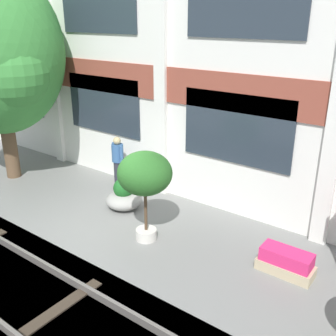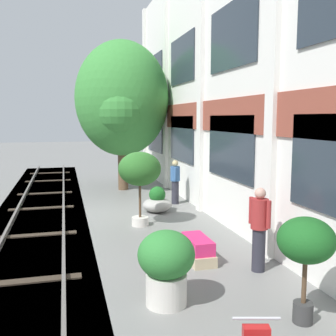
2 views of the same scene
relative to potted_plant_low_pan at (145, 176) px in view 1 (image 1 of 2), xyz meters
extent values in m
plane|color=slate|center=(-1.29, -0.37, -1.56)|extent=(80.00, 80.00, 0.00)
cube|color=silver|center=(-1.29, 2.55, 2.76)|extent=(17.84, 0.50, 8.64)
cube|color=brown|center=(-1.29, 2.28, 1.54)|extent=(17.84, 0.06, 0.90)
cube|color=silver|center=(-5.75, 2.24, 2.76)|extent=(0.36, 0.16, 8.64)
cube|color=silver|center=(-1.29, 2.24, 2.76)|extent=(0.36, 0.16, 8.64)
cube|color=#28333D|center=(-7.98, 2.27, 0.69)|extent=(2.85, 0.04, 1.70)
cube|color=#28333D|center=(-3.52, 2.27, 0.69)|extent=(2.85, 0.04, 1.70)
cube|color=#28333D|center=(0.94, 2.27, 0.69)|extent=(2.85, 0.04, 1.70)
cube|color=#28333D|center=(-7.98, 2.27, 3.59)|extent=(2.85, 0.04, 1.70)
cube|color=#28333D|center=(-3.52, 2.27, 3.59)|extent=(2.85, 0.04, 1.70)
cube|color=#4C473F|center=(-1.29, -2.82, -1.70)|extent=(25.84, 2.80, 0.28)
cube|color=#605B56|center=(-1.29, -2.10, -1.48)|extent=(25.84, 0.07, 0.15)
cube|color=#382D23|center=(0.26, -2.82, -1.54)|extent=(0.24, 2.10, 0.03)
cylinder|color=brown|center=(-5.76, 0.37, -0.30)|extent=(0.43, 0.43, 2.52)
sphere|color=#388438|center=(-4.79, 0.17, 1.79)|extent=(2.12, 2.12, 2.12)
cylinder|color=beige|center=(0.00, 0.00, -1.44)|extent=(0.48, 0.48, 0.25)
cylinder|color=#4C3826|center=(0.00, 0.00, -0.72)|extent=(0.07, 0.07, 1.19)
ellipsoid|color=#286023|center=(0.00, 0.00, 0.06)|extent=(1.19, 1.19, 0.95)
cube|color=tan|center=(3.02, 0.68, -1.45)|extent=(1.10, 0.49, 0.23)
cube|color=#DB2866|center=(3.02, 0.68, -1.19)|extent=(0.99, 0.43, 0.28)
ellipsoid|color=gray|center=(-1.46, 0.85, -1.33)|extent=(0.95, 0.95, 0.45)
sphere|color=#19561E|center=(-1.46, 0.85, -0.99)|extent=(0.53, 0.53, 0.53)
cylinder|color=#282833|center=(-2.50, 1.74, -1.15)|extent=(0.26, 0.26, 0.82)
cylinder|color=#33598C|center=(-2.50, 1.74, -0.48)|extent=(0.34, 0.34, 0.51)
sphere|color=tan|center=(-2.50, 1.74, -0.11)|extent=(0.22, 0.22, 0.22)
cylinder|color=#33598C|center=(-2.71, 1.80, -0.45)|extent=(0.09, 0.09, 0.46)
cylinder|color=#33598C|center=(-2.28, 1.68, -0.45)|extent=(0.09, 0.09, 0.46)
camera|label=1|loc=(5.06, -5.94, 3.23)|focal=42.00mm
camera|label=2|loc=(10.68, -2.01, 1.47)|focal=42.00mm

